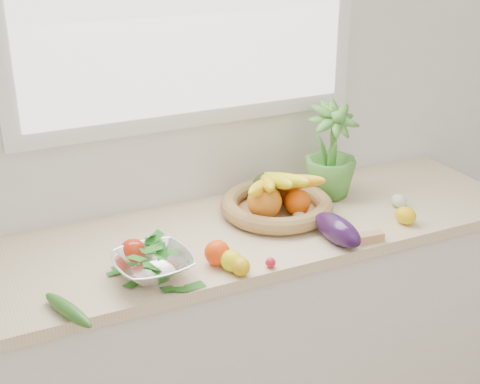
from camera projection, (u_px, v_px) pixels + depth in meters
name	position (u px, v px, depth m)	size (l,w,h in m)	color
back_wall	(189.00, 84.00, 2.37)	(4.50, 0.02, 2.70)	white
counter_cabinet	(226.00, 344.00, 2.49)	(2.20, 0.58, 0.86)	silver
countertop	(224.00, 237.00, 2.31)	(2.24, 0.62, 0.04)	beige
orange_loose	(217.00, 253.00, 2.08)	(0.08, 0.08, 0.08)	#FF4008
lemon_a	(232.00, 261.00, 2.05)	(0.07, 0.08, 0.07)	yellow
lemon_b	(241.00, 266.00, 2.03)	(0.06, 0.07, 0.06)	gold
lemon_c	(406.00, 216.00, 2.35)	(0.06, 0.08, 0.06)	yellow
apple	(133.00, 253.00, 2.08)	(0.09, 0.09, 0.09)	#B7230E
ginger	(369.00, 237.00, 2.23)	(0.10, 0.04, 0.03)	tan
garlic_a	(299.00, 217.00, 2.37)	(0.05, 0.05, 0.04)	white
garlic_b	(296.00, 209.00, 2.43)	(0.05, 0.05, 0.04)	silver
garlic_c	(399.00, 201.00, 2.48)	(0.06, 0.06, 0.05)	beige
eggplant	(337.00, 230.00, 2.22)	(0.09, 0.23, 0.09)	#280F38
cucumber	(68.00, 310.00, 1.83)	(0.04, 0.23, 0.04)	#275D1B
radish	(271.00, 263.00, 2.08)	(0.03, 0.03, 0.03)	red
potted_herb	(331.00, 150.00, 2.51)	(0.20, 0.20, 0.36)	#488F34
fruit_basket	(276.00, 200.00, 2.41)	(0.44, 0.44, 0.20)	tan
colander_with_spinach	(153.00, 260.00, 1.99)	(0.25, 0.25, 0.12)	silver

